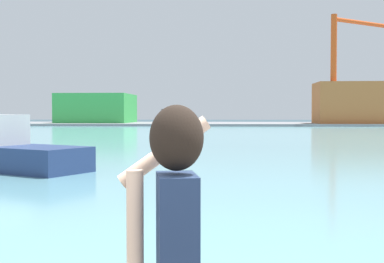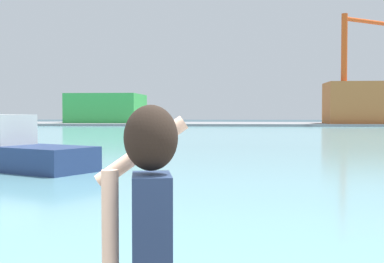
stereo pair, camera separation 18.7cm
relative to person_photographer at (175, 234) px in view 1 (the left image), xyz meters
The scene contains 8 objects.
ground_plane 49.91m from the person_photographer, 89.75° to the left, with size 220.00×220.00×0.00m, color #334751.
harbor_water 51.91m from the person_photographer, 89.76° to the left, with size 140.00×100.00×0.02m, color #6BA8B2.
far_shore_dock 91.90m from the person_photographer, 89.86° to the left, with size 140.00×20.00×0.41m, color gray.
person_photographer is the anchor object (origin of this frame).
boat_moored 19.67m from the person_photographer, 116.30° to the left, with size 7.56×5.49×2.20m.
warehouse_left 96.14m from the person_photographer, 104.32° to the left, with size 12.77×13.35×5.31m, color green.
warehouse_right 90.95m from the person_photographer, 74.77° to the left, with size 16.27×8.47×7.02m, color #B26633.
port_crane 88.52m from the person_photographer, 77.19° to the left, with size 11.30×8.47×18.11m.
Camera 1 is at (0.04, -2.55, 2.30)m, focal length 48.49 mm.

